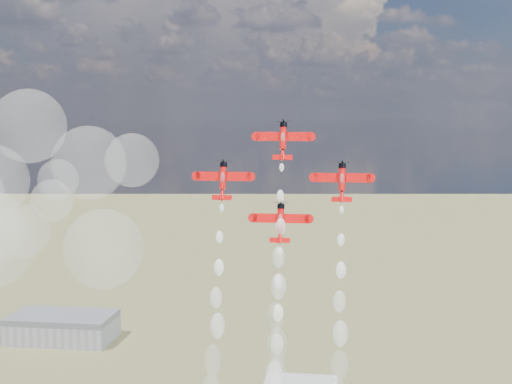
{
  "coord_description": "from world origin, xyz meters",
  "views": [
    {
      "loc": [
        19.76,
        -144.21,
        109.92
      ],
      "look_at": [
        -2.22,
        18.33,
        92.23
      ],
      "focal_mm": 50.0,
      "sensor_mm": 36.0,
      "label": 1
    }
  ],
  "objects": [
    {
      "name": "hangar",
      "position": [
        -120.0,
        180.0,
        6.5
      ],
      "size": [
        50.0,
        28.0,
        13.0
      ],
      "color": "gray",
      "rests_on": "ground"
    },
    {
      "name": "smoke_trail_left",
      "position": [
        -9.97,
        5.69,
        51.86
      ],
      "size": [
        5.65,
        16.14,
        49.1
      ],
      "color": "white",
      "rests_on": "plane_left"
    },
    {
      "name": "plane_slot",
      "position": [
        3.78,
        15.56,
        85.74
      ],
      "size": [
        12.94,
        5.16,
        9.03
      ],
      "rotation": [
        1.29,
        0.0,
        0.0
      ],
      "color": "red",
      "rests_on": "ground"
    },
    {
      "name": "drifted_smoke_cloud",
      "position": [
        -60.03,
        23.02,
        88.21
      ],
      "size": [
        59.42,
        34.99,
        51.48
      ],
      "color": "white",
      "rests_on": "ground"
    },
    {
      "name": "smoke_trail_right",
      "position": [
        17.54,
        5.7,
        52.31
      ],
      "size": [
        5.27,
        16.43,
        48.02
      ],
      "color": "white",
      "rests_on": "plane_right"
    },
    {
      "name": "plane_right",
      "position": [
        17.56,
        18.25,
        94.99
      ],
      "size": [
        12.94,
        5.16,
        9.03
      ],
      "rotation": [
        1.29,
        0.0,
        0.0
      ],
      "color": "red",
      "rests_on": "ground"
    },
    {
      "name": "plane_left",
      "position": [
        -9.99,
        18.25,
        94.99
      ],
      "size": [
        12.94,
        5.16,
        9.03
      ],
      "rotation": [
        1.29,
        0.0,
        0.0
      ],
      "color": "red",
      "rests_on": "ground"
    },
    {
      "name": "smoke_trail_lead",
      "position": [
        3.74,
        8.77,
        61.55
      ],
      "size": [
        5.1,
        15.84,
        48.44
      ],
      "color": "white",
      "rests_on": "plane_lead"
    },
    {
      "name": "plane_lead",
      "position": [
        3.78,
        20.95,
        104.25
      ],
      "size": [
        12.94,
        5.16,
        9.03
      ],
      "rotation": [
        1.29,
        0.0,
        0.0
      ],
      "color": "red",
      "rests_on": "ground"
    }
  ]
}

